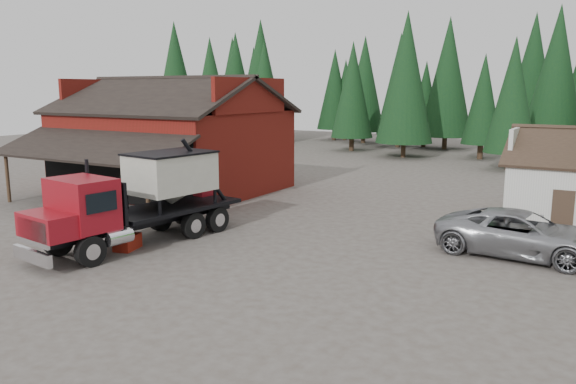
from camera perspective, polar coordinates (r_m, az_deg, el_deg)
The scene contains 9 objects.
ground at distance 22.46m, azimuth -7.34°, elevation -6.12°, with size 120.00×120.00×0.00m, color #4F473E.
red_barn at distance 36.39m, azimuth -11.67°, elevation 4.42°, with size 12.80×13.63×7.18m.
conifer_backdrop at distance 60.79m, azimuth 17.64°, elevation 3.93°, with size 76.00×16.00×16.00m, color black, non-canonical shape.
near_pine_a at distance 57.15m, azimuth -7.86°, elevation 10.36°, with size 4.40×4.40×11.40m.
near_pine_b at distance 47.54m, azimuth 21.87°, elevation 9.12°, with size 3.96×3.96×10.40m.
near_pine_d at distance 53.83m, azimuth 11.89°, elevation 11.30°, with size 5.28×5.28×13.40m.
feed_truck at distance 23.94m, azimuth -14.71°, elevation -0.42°, with size 3.78×9.73×4.28m.
silver_car at distance 23.38m, azimuth 22.66°, elevation -3.97°, with size 2.91×6.32×1.76m, color #989A9F.
equip_box at distance 23.55m, azimuth -16.00°, elevation -4.92°, with size 0.70×1.10×0.60m, color maroon.
Camera 1 is at (13.25, -16.98, 6.36)m, focal length 35.00 mm.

